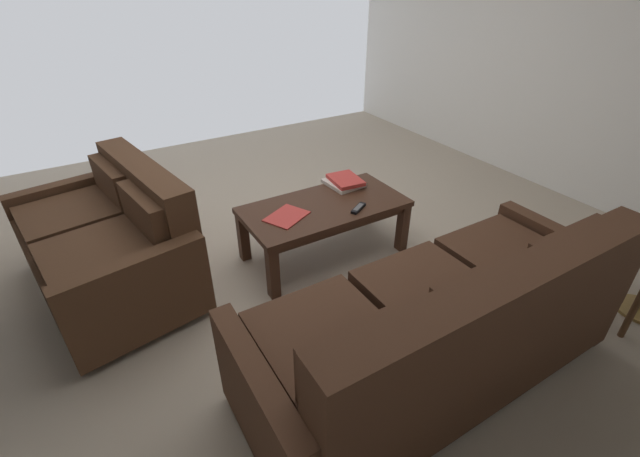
% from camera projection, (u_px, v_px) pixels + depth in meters
% --- Properties ---
extents(ground_plane, '(5.40, 5.45, 0.01)m').
position_uv_depth(ground_plane, '(295.00, 246.00, 3.34)').
color(ground_plane, tan).
extents(wall_left, '(0.12, 5.45, 2.74)m').
position_uv_depth(wall_left, '(555.00, 33.00, 3.80)').
color(wall_left, white).
rests_on(wall_left, ground).
extents(sofa_main, '(2.00, 0.82, 0.88)m').
position_uv_depth(sofa_main, '(444.00, 328.00, 2.06)').
color(sofa_main, black).
rests_on(sofa_main, ground).
extents(loveseat_near, '(1.03, 1.47, 0.83)m').
position_uv_depth(loveseat_near, '(113.00, 242.00, 2.74)').
color(loveseat_near, black).
rests_on(loveseat_near, ground).
extents(coffee_table, '(1.18, 0.59, 0.43)m').
position_uv_depth(coffee_table, '(324.00, 212.00, 3.06)').
color(coffee_table, '#3D2316').
rests_on(coffee_table, ground).
extents(end_table, '(0.45, 0.45, 0.52)m').
position_uv_depth(end_table, '(631.00, 251.00, 2.52)').
color(end_table, brown).
rests_on(end_table, ground).
extents(book_stack, '(0.26, 0.31, 0.06)m').
position_uv_depth(book_stack, '(344.00, 181.00, 3.29)').
color(book_stack, silver).
rests_on(book_stack, coffee_table).
extents(tv_remote, '(0.16, 0.12, 0.02)m').
position_uv_depth(tv_remote, '(358.00, 208.00, 2.96)').
color(tv_remote, black).
rests_on(tv_remote, coffee_table).
extents(loose_magazine, '(0.34, 0.31, 0.01)m').
position_uv_depth(loose_magazine, '(287.00, 216.00, 2.88)').
color(loose_magazine, '#C63833').
rests_on(loose_magazine, coffee_table).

